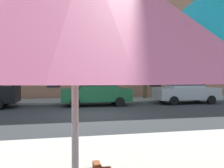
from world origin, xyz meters
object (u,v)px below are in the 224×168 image
at_px(street_tree_middle, 146,62).
at_px(patio_umbrella, 75,47).
at_px(sedan_silver, 185,90).
at_px(sedan_green, 97,91).

distance_m(street_tree_middle, patio_umbrella, 17.35).
distance_m(sedan_silver, patio_umbrella, 15.19).
relative_size(sedan_silver, patio_umbrella, 1.31).
relative_size(sedan_green, sedan_silver, 1.00).
height_order(sedan_green, sedan_silver, same).
bearing_deg(street_tree_middle, patio_umbrella, -112.30).
relative_size(sedan_green, patio_umbrella, 1.31).
bearing_deg(sedan_silver, sedan_green, 180.00).
distance_m(sedan_green, street_tree_middle, 6.02).
relative_size(street_tree_middle, patio_umbrella, 1.29).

